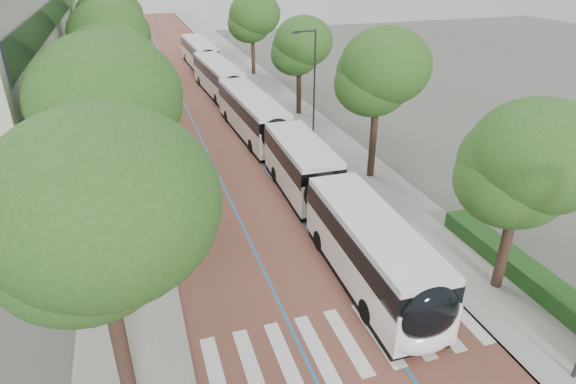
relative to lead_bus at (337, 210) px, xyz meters
The scene contains 18 objects.
ground 8.46m from the lead_bus, 108.51° to the right, with size 160.00×160.00×0.00m, color #51544C.
road 32.28m from the lead_bus, 94.69° to the left, with size 11.00×140.00×0.02m, color brown.
sidewalk_left 33.73m from the lead_bus, 107.51° to the left, with size 4.00×140.00×0.12m, color gray.
sidewalk_right 32.53m from the lead_bus, 81.39° to the left, with size 4.00×140.00×0.12m, color gray.
kerb_left 33.20m from the lead_bus, 104.38° to the left, with size 0.20×140.00×0.14m, color gray.
kerb_right 32.30m from the lead_bus, 84.73° to the left, with size 0.20×140.00×0.14m, color gray.
zebra_crossing 7.47m from the lead_bus, 109.52° to the right, with size 10.55×3.60×0.01m.
lane_line_left 32.45m from the lead_bus, 97.51° to the left, with size 0.12×126.00×0.01m, color #236DAF.
lane_line_right 32.18m from the lead_bus, 91.85° to the left, with size 0.12×126.00×0.01m, color #236DAF.
hedge 10.25m from the lead_bus, 50.61° to the right, with size 1.20×14.00×0.80m, color #1A3E15.
streetlight_far 15.02m from the lead_bus, 74.26° to the left, with size 1.82×0.20×8.00m.
lamp_post_left 9.09m from the lead_bus, behind, with size 0.14×0.14×8.00m, color #313134.
trees_left 20.79m from the lead_bus, 120.25° to the left, with size 6.21×60.70×9.88m.
trees_right 16.97m from the lead_bus, 72.01° to the left, with size 5.71×47.43×8.78m.
lead_bus is the anchor object (origin of this frame).
bus_queued_0 15.74m from the lead_bus, 90.59° to the left, with size 2.99×12.48×3.20m.
bus_queued_1 28.60m from the lead_bus, 90.76° to the left, with size 3.18×12.51×3.20m.
bus_queued_2 41.77m from the lead_bus, 90.37° to the left, with size 2.91×12.47×3.20m.
Camera 1 is at (-6.16, -11.20, 13.14)m, focal length 30.00 mm.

